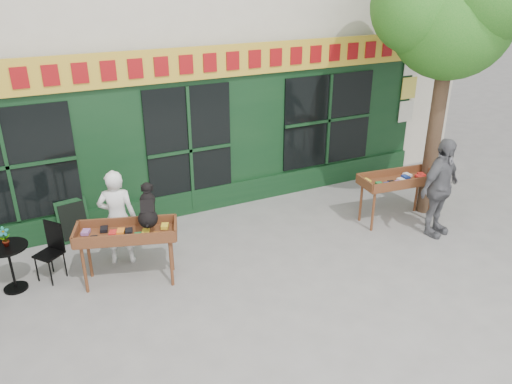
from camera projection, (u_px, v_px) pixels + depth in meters
ground at (241, 267)px, 8.35m from camera, size 80.00×80.00×0.00m
book_cart_center at (127, 235)px, 7.66m from camera, size 1.62×1.05×0.99m
dog at (147, 205)px, 7.57m from camera, size 0.51×0.68×0.60m
woman at (118, 218)px, 8.19m from camera, size 0.70×0.57×1.66m
book_cart_right at (398, 182)px, 9.60m from camera, size 1.56×0.79×0.99m
man_right at (440, 188)px, 9.06m from camera, size 1.17×0.70×1.87m
bistro_table at (9, 259)px, 7.56m from camera, size 0.60×0.60×0.76m
bistro_chair_right at (52, 246)px, 7.89m from camera, size 0.51×0.51×0.95m
potted_plant at (4, 237)px, 7.41m from camera, size 0.18×0.14×0.32m
chalkboard at (74, 221)px, 9.04m from camera, size 0.58×0.28×0.79m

